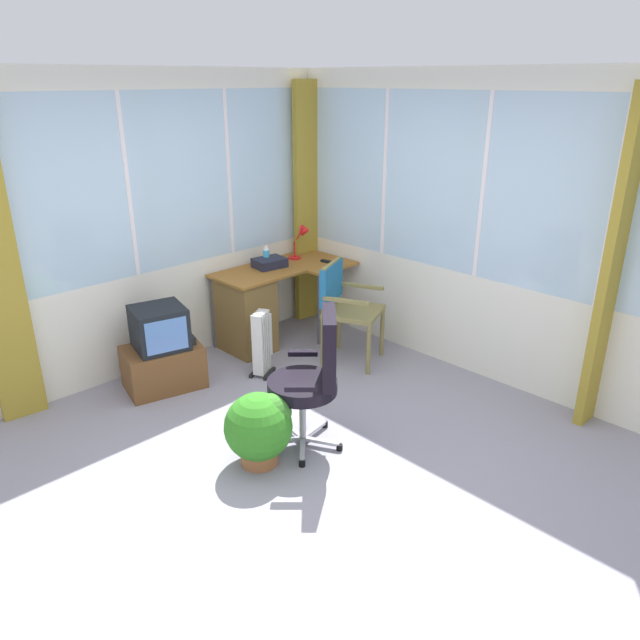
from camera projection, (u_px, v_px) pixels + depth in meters
name	position (u px, v px, depth m)	size (l,w,h in m)	color
ground	(303.00, 466.00, 4.22)	(5.11, 5.17, 0.06)	gray
north_window_panel	(131.00, 230.00, 5.11)	(4.11, 0.07, 2.59)	silver
east_window_panel	(481.00, 231.00, 5.08)	(0.07, 4.17, 2.59)	silver
curtain_corner	(308.00, 206.00, 6.32)	(0.33, 0.07, 2.49)	olive
curtain_east_far	(615.00, 267.00, 4.29)	(0.33, 0.07, 2.49)	olive
desk	(250.00, 309.00, 5.85)	(1.37, 0.75, 0.76)	#915D24
desk_lamp	(303.00, 237.00, 6.16)	(0.23, 0.20, 0.36)	red
tv_remote	(327.00, 262.00, 6.09)	(0.04, 0.15, 0.02)	black
spray_bottle	(266.00, 255.00, 5.96)	(0.06, 0.06, 0.22)	#42B3DD
paper_tray	(270.00, 263.00, 5.93)	(0.30, 0.23, 0.09)	#1F2132
wooden_armchair	(341.00, 298.00, 5.53)	(0.63, 0.64, 0.94)	olive
office_chair	(314.00, 372.00, 4.20)	(0.60, 0.61, 1.03)	#B7B7BF
tv_on_stand	(162.00, 352.00, 5.12)	(0.73, 0.58, 0.73)	brown
space_heater	(262.00, 342.00, 5.36)	(0.29, 0.26, 0.60)	silver
potted_plant	(260.00, 426.00, 4.10)	(0.47, 0.47, 0.53)	#9F5F35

